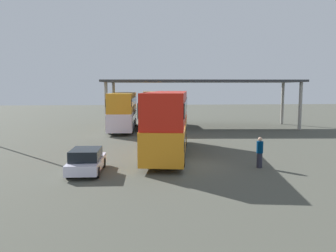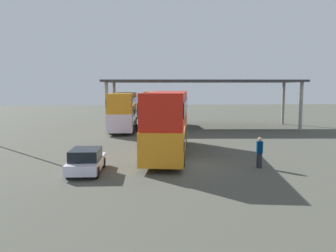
{
  "view_description": "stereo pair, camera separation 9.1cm",
  "coord_description": "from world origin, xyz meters",
  "px_view_note": "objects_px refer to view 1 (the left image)",
  "views": [
    {
      "loc": [
        -2.7,
        -19.28,
        4.67
      ],
      "look_at": [
        -0.72,
        3.6,
        2.0
      ],
      "focal_mm": 35.65,
      "sensor_mm": 36.0,
      "label": 1
    },
    {
      "loc": [
        -2.61,
        -19.29,
        4.67
      ],
      "look_at": [
        -0.72,
        3.6,
        2.0
      ],
      "focal_mm": 35.65,
      "sensor_mm": 36.0,
      "label": 2
    }
  ],
  "objects_px": {
    "double_decker_main": "(168,120)",
    "pedestrian_waiting": "(260,152)",
    "double_decker_near_canopy": "(123,110)",
    "parked_hatchback": "(86,161)",
    "double_decker_mid_row": "(153,108)"
  },
  "relations": [
    {
      "from": "double_decker_main",
      "to": "parked_hatchback",
      "type": "distance_m",
      "value": 6.98
    },
    {
      "from": "double_decker_main",
      "to": "double_decker_near_canopy",
      "type": "relative_size",
      "value": 1.02
    },
    {
      "from": "double_decker_near_canopy",
      "to": "pedestrian_waiting",
      "type": "relative_size",
      "value": 6.26
    },
    {
      "from": "double_decker_mid_row",
      "to": "parked_hatchback",
      "type": "bearing_deg",
      "value": 168.48
    },
    {
      "from": "parked_hatchback",
      "to": "double_decker_mid_row",
      "type": "bearing_deg",
      "value": -10.11
    },
    {
      "from": "double_decker_main",
      "to": "pedestrian_waiting",
      "type": "distance_m",
      "value": 6.77
    },
    {
      "from": "pedestrian_waiting",
      "to": "parked_hatchback",
      "type": "bearing_deg",
      "value": 173.83
    },
    {
      "from": "double_decker_main",
      "to": "double_decker_near_canopy",
      "type": "distance_m",
      "value": 14.61
    },
    {
      "from": "parked_hatchback",
      "to": "pedestrian_waiting",
      "type": "distance_m",
      "value": 9.89
    },
    {
      "from": "parked_hatchback",
      "to": "double_decker_mid_row",
      "type": "height_order",
      "value": "double_decker_mid_row"
    },
    {
      "from": "parked_hatchback",
      "to": "pedestrian_waiting",
      "type": "bearing_deg",
      "value": -86.08
    },
    {
      "from": "double_decker_main",
      "to": "double_decker_near_canopy",
      "type": "height_order",
      "value": "double_decker_main"
    },
    {
      "from": "double_decker_main",
      "to": "double_decker_near_canopy",
      "type": "xyz_separation_m",
      "value": [
        -3.74,
        14.13,
        -0.15
      ]
    },
    {
      "from": "double_decker_near_canopy",
      "to": "double_decker_main",
      "type": "bearing_deg",
      "value": -163.26
    },
    {
      "from": "double_decker_near_canopy",
      "to": "pedestrian_waiting",
      "type": "height_order",
      "value": "double_decker_near_canopy"
    }
  ]
}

